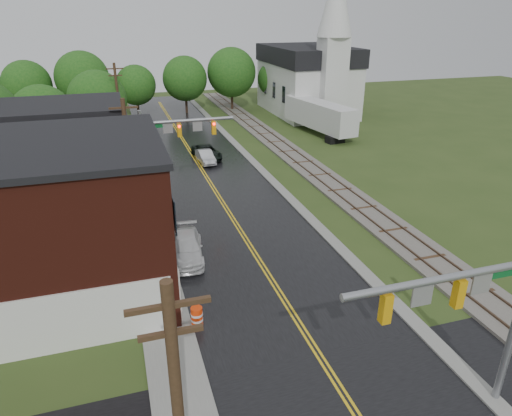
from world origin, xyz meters
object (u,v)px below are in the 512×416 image
utility_pole_b (130,163)px  semi_trailer (319,115)px  suv_dark (207,152)px  pickup_white (186,248)px  church (310,73)px  traffic_signal_near (474,303)px  tree_left_e (99,101)px  sedan_silver (205,157)px  utility_pole_c (119,104)px  construction_barrel (197,317)px  brick_building (22,226)px  tree_left_c (45,118)px  traffic_signal_far (170,137)px

utility_pole_b → semi_trailer: size_ratio=0.72×
suv_dark → pickup_white: pickup_white is taller
pickup_white → semi_trailer: semi_trailer is taller
utility_pole_b → church: bearing=49.8°
traffic_signal_near → semi_trailer: traffic_signal_near is taller
tree_left_e → sedan_silver: bearing=-47.9°
utility_pole_c → tree_left_e: (-2.05, 1.90, 0.09)m
pickup_white → construction_barrel: bearing=-88.1°
brick_building → utility_pole_c: 29.56m
church → construction_barrel: (-24.75, -43.74, -5.33)m
church → suv_dark: size_ratio=4.23×
traffic_signal_near → tree_left_c: tree_left_c is taller
utility_pole_c → pickup_white: size_ratio=1.83×
church → tree_left_e: church is taller
tree_left_c → semi_trailer: (30.41, 2.82, -2.22)m
utility_pole_b → sedan_silver: (7.60, 13.22, -4.10)m
church → pickup_white: (-24.17, -37.03, -5.12)m
utility_pole_b → construction_barrel: size_ratio=8.90×
tree_left_e → utility_pole_b: bearing=-85.1°
brick_building → utility_pole_b: bearing=50.9°
traffic_signal_far → utility_pole_c: 17.33m
utility_pole_b → pickup_white: bearing=-63.6°
traffic_signal_near → pickup_white: size_ratio=1.50×
utility_pole_b → construction_barrel: 12.88m
brick_building → sedan_silver: 24.45m
brick_building → suv_dark: (13.69, 21.58, -3.49)m
traffic_signal_near → traffic_signal_far: bearing=105.5°
brick_building → pickup_white: (8.31, 1.71, -3.44)m
suv_dark → tree_left_e: bearing=130.6°
traffic_signal_far → tree_left_e: size_ratio=0.90×
traffic_signal_far → utility_pole_b: (-3.33, -5.00, -0.25)m
brick_building → suv_dark: bearing=57.6°
utility_pole_c → suv_dark: (8.00, -7.42, -4.06)m
sedan_silver → pickup_white: bearing=-108.1°
suv_dark → semi_trailer: (15.36, 6.14, 1.64)m
traffic_signal_near → suv_dark: (-2.27, 34.58, -4.31)m
utility_pole_c → sedan_silver: (7.60, -8.78, -4.10)m
utility_pole_c → pickup_white: utility_pole_c is taller
brick_building → traffic_signal_far: bearing=53.1°
pickup_white → construction_barrel: size_ratio=4.85×
utility_pole_c → sedan_silver: utility_pole_c is taller
tree_left_c → construction_barrel: bearing=-73.1°
utility_pole_b → suv_dark: size_ratio=1.90×
church → semi_trailer: (-3.44, -11.02, -3.54)m
tree_left_e → construction_barrel: bearing=-83.5°
tree_left_c → tree_left_e: (5.00, 6.00, 0.30)m
utility_pole_c → tree_left_c: utility_pole_c is taller
traffic_signal_far → semi_trailer: size_ratio=0.59×
brick_building → construction_barrel: size_ratio=14.15×
pickup_white → brick_building: bearing=-161.6°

